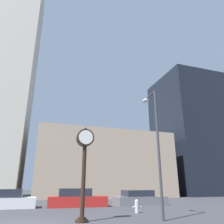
{
  "coord_description": "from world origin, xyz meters",
  "views": [
    {
      "loc": [
        0.62,
        -11.41,
        1.64
      ],
      "look_at": [
        7.89,
        10.8,
        9.55
      ],
      "focal_mm": 35.0,
      "sensor_mm": 36.0,
      "label": 1
    }
  ],
  "objects_px": {
    "car_white": "(9,200)",
    "fire_hydrant_near": "(137,206)",
    "car_red": "(77,199)",
    "street_clock": "(84,157)",
    "car_grey": "(139,199)",
    "street_lamp_right": "(154,131)"
  },
  "relations": [
    {
      "from": "car_grey",
      "to": "street_lamp_right",
      "type": "bearing_deg",
      "value": -110.64
    },
    {
      "from": "car_grey",
      "to": "fire_hydrant_near",
      "type": "height_order",
      "value": "car_grey"
    },
    {
      "from": "street_clock",
      "to": "fire_hydrant_near",
      "type": "xyz_separation_m",
      "value": [
        4.02,
        2.56,
        -2.65
      ]
    },
    {
      "from": "car_red",
      "to": "fire_hydrant_near",
      "type": "relative_size",
      "value": 6.07
    },
    {
      "from": "street_clock",
      "to": "street_lamp_right",
      "type": "relative_size",
      "value": 0.66
    },
    {
      "from": "car_red",
      "to": "car_grey",
      "type": "bearing_deg",
      "value": 2.39
    },
    {
      "from": "street_clock",
      "to": "car_white",
      "type": "height_order",
      "value": "street_clock"
    },
    {
      "from": "street_clock",
      "to": "car_grey",
      "type": "xyz_separation_m",
      "value": [
        6.73,
        7.97,
        -2.53
      ]
    },
    {
      "from": "car_white",
      "to": "car_red",
      "type": "height_order",
      "value": "car_red"
    },
    {
      "from": "car_white",
      "to": "car_red",
      "type": "relative_size",
      "value": 0.81
    },
    {
      "from": "street_clock",
      "to": "car_white",
      "type": "distance_m",
      "value": 9.65
    },
    {
      "from": "car_white",
      "to": "car_red",
      "type": "distance_m",
      "value": 5.23
    },
    {
      "from": "car_grey",
      "to": "street_lamp_right",
      "type": "relative_size",
      "value": 0.69
    },
    {
      "from": "street_clock",
      "to": "car_grey",
      "type": "distance_m",
      "value": 10.74
    },
    {
      "from": "car_grey",
      "to": "street_lamp_right",
      "type": "distance_m",
      "value": 9.82
    },
    {
      "from": "car_grey",
      "to": "fire_hydrant_near",
      "type": "bearing_deg",
      "value": -118.73
    },
    {
      "from": "car_white",
      "to": "fire_hydrant_near",
      "type": "distance_m",
      "value": 10.02
    },
    {
      "from": "car_red",
      "to": "street_lamp_right",
      "type": "relative_size",
      "value": 0.7
    },
    {
      "from": "street_lamp_right",
      "to": "street_clock",
      "type": "bearing_deg",
      "value": 172.53
    },
    {
      "from": "fire_hydrant_near",
      "to": "street_clock",
      "type": "bearing_deg",
      "value": -147.51
    },
    {
      "from": "street_clock",
      "to": "car_red",
      "type": "height_order",
      "value": "street_clock"
    },
    {
      "from": "car_white",
      "to": "car_grey",
      "type": "xyz_separation_m",
      "value": [
        10.88,
        -0.38,
        -0.05
      ]
    }
  ]
}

